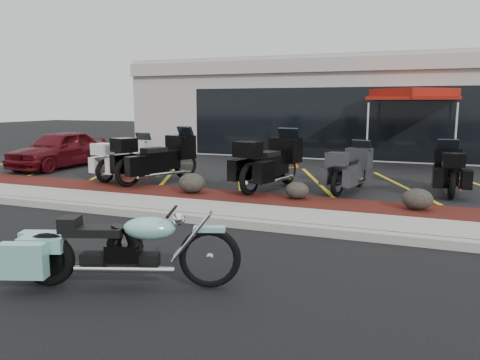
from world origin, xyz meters
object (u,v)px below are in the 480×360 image
at_px(popup_canopy, 413,96).
at_px(hero_cruiser, 210,249).
at_px(touring_white, 144,154).
at_px(parked_car, 59,149).
at_px(traffic_cone, 293,161).

bearing_deg(popup_canopy, hero_cruiser, -98.52).
relative_size(hero_cruiser, touring_white, 1.32).
bearing_deg(parked_car, popup_canopy, 24.53).
relative_size(hero_cruiser, traffic_cone, 6.95).
relative_size(traffic_cone, popup_canopy, 0.14).
distance_m(hero_cruiser, popup_canopy, 12.00).
bearing_deg(touring_white, parked_car, 90.54).
xyz_separation_m(hero_cruiser, popup_canopy, (1.93, 11.68, 1.96)).
relative_size(parked_car, traffic_cone, 8.83).
xyz_separation_m(hero_cruiser, parked_car, (-8.63, 7.02, 0.26)).
bearing_deg(touring_white, popup_canopy, -47.90).
height_order(traffic_cone, popup_canopy, popup_canopy).
xyz_separation_m(hero_cruiser, touring_white, (-5.20, 6.64, 0.28)).
bearing_deg(traffic_cone, hero_cruiser, -80.74).
height_order(parked_car, popup_canopy, popup_canopy).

